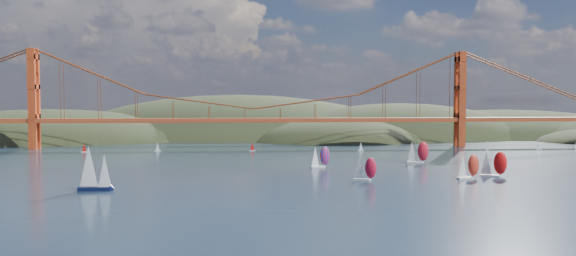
% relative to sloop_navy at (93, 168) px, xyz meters
% --- Properties ---
extents(ground, '(1200.00, 1200.00, 0.00)m').
position_rel_sloop_navy_xyz_m(ground, '(50.75, -31.77, -6.62)').
color(ground, black).
rests_on(ground, ground).
extents(headlands, '(725.00, 225.00, 96.00)m').
position_rel_sloop_navy_xyz_m(headlands, '(95.70, 246.52, -19.07)').
color(headlands, black).
rests_on(headlands, ground).
extents(bridge, '(552.00, 12.00, 55.00)m').
position_rel_sloop_navy_xyz_m(bridge, '(49.01, 148.23, 25.62)').
color(bridge, '#9A401F').
rests_on(bridge, ground).
extents(sloop_navy, '(9.76, 5.67, 14.99)m').
position_rel_sloop_navy_xyz_m(sloop_navy, '(0.00, 0.00, 0.00)').
color(sloop_navy, black).
rests_on(sloop_navy, ground).
extents(racer_0, '(7.85, 5.45, 8.80)m').
position_rel_sloop_navy_xyz_m(racer_0, '(84.44, 13.82, -2.46)').
color(racer_0, white).
rests_on(racer_0, ground).
extents(racer_1, '(8.37, 4.47, 9.39)m').
position_rel_sloop_navy_xyz_m(racer_1, '(120.35, 14.88, -2.18)').
color(racer_1, silver).
rests_on(racer_1, ground).
extents(racer_2, '(9.06, 6.59, 10.18)m').
position_rel_sloop_navy_xyz_m(racer_2, '(131.02, 18.84, -1.81)').
color(racer_2, silver).
rests_on(racer_2, ground).
extents(racer_3, '(9.30, 4.86, 10.44)m').
position_rel_sloop_navy_xyz_m(racer_3, '(118.12, 62.97, -1.69)').
color(racer_3, silver).
rests_on(racer_3, ground).
extents(racer_rwb, '(8.42, 5.18, 9.43)m').
position_rel_sloop_navy_xyz_m(racer_rwb, '(74.77, 51.27, -2.16)').
color(racer_rwb, white).
rests_on(racer_rwb, ground).
extents(distant_boat_2, '(3.00, 2.00, 4.70)m').
position_rel_sloop_navy_xyz_m(distant_boat_2, '(-37.02, 126.34, -4.21)').
color(distant_boat_2, silver).
rests_on(distant_boat_2, ground).
extents(distant_boat_3, '(3.00, 2.00, 4.70)m').
position_rel_sloop_navy_xyz_m(distant_boat_3, '(-0.19, 128.94, -4.21)').
color(distant_boat_3, silver).
rests_on(distant_boat_3, ground).
extents(distant_boat_4, '(3.00, 2.00, 4.70)m').
position_rel_sloop_navy_xyz_m(distant_boat_4, '(178.15, 127.46, -4.21)').
color(distant_boat_4, silver).
rests_on(distant_boat_4, ground).
extents(distant_boat_5, '(3.00, 2.00, 4.70)m').
position_rel_sloop_navy_xyz_m(distant_boat_5, '(203.41, 119.66, -4.21)').
color(distant_boat_5, silver).
rests_on(distant_boat_5, ground).
extents(distant_boat_8, '(3.00, 2.00, 4.70)m').
position_rel_sloop_navy_xyz_m(distant_boat_8, '(106.78, 122.89, -4.21)').
color(distant_boat_8, silver).
rests_on(distant_boat_8, ground).
extents(distant_boat_9, '(3.00, 2.00, 4.70)m').
position_rel_sloop_navy_xyz_m(distant_boat_9, '(49.49, 127.51, -4.21)').
color(distant_boat_9, silver).
rests_on(distant_boat_9, ground).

